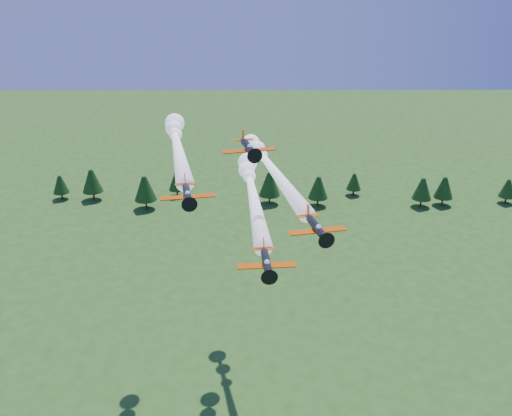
{
  "coord_description": "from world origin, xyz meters",
  "views": [
    {
      "loc": [
        0.33,
        -72.66,
        75.54
      ],
      "look_at": [
        0.72,
        0.0,
        44.43
      ],
      "focal_mm": 40.0,
      "sensor_mm": 36.0,
      "label": 1
    }
  ],
  "objects_px": {
    "plane_lead": "(252,191)",
    "plane_left": "(177,143)",
    "plane_right": "(271,167)",
    "plane_slot": "(248,147)"
  },
  "relations": [
    {
      "from": "plane_lead",
      "to": "plane_left",
      "type": "bearing_deg",
      "value": 158.24
    },
    {
      "from": "plane_right",
      "to": "plane_slot",
      "type": "relative_size",
      "value": 5.56
    },
    {
      "from": "plane_lead",
      "to": "plane_right",
      "type": "bearing_deg",
      "value": 68.48
    },
    {
      "from": "plane_lead",
      "to": "plane_left",
      "type": "height_order",
      "value": "plane_left"
    },
    {
      "from": "plane_right",
      "to": "plane_slot",
      "type": "bearing_deg",
      "value": -113.12
    },
    {
      "from": "plane_left",
      "to": "plane_slot",
      "type": "bearing_deg",
      "value": -57.97
    },
    {
      "from": "plane_lead",
      "to": "plane_right",
      "type": "distance_m",
      "value": 11.69
    },
    {
      "from": "plane_left",
      "to": "plane_right",
      "type": "bearing_deg",
      "value": 13.29
    },
    {
      "from": "plane_lead",
      "to": "plane_right",
      "type": "height_order",
      "value": "plane_right"
    },
    {
      "from": "plane_left",
      "to": "plane_slot",
      "type": "relative_size",
      "value": 4.75
    }
  ]
}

